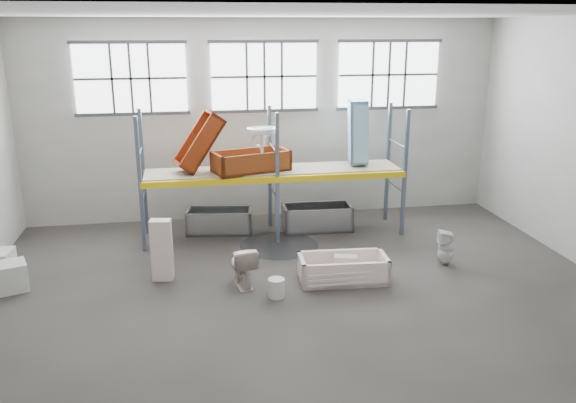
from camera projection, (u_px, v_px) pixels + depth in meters
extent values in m
cube|color=#4C4742|center=(302.00, 299.00, 10.95)|extent=(12.00, 10.00, 0.10)
cube|color=silver|center=(304.00, 10.00, 9.48)|extent=(12.00, 10.00, 0.10)
cube|color=#9D9B92|center=(264.00, 120.00, 14.98)|extent=(12.00, 0.10, 5.00)
cube|color=#B5B3A9|center=(409.00, 289.00, 5.45)|extent=(12.00, 0.10, 5.00)
cube|color=white|center=(131.00, 78.00, 14.04)|extent=(2.60, 0.04, 1.60)
cube|color=white|center=(264.00, 77.00, 14.56)|extent=(2.60, 0.04, 1.60)
cube|color=white|center=(388.00, 75.00, 15.08)|extent=(2.60, 0.04, 1.60)
cube|color=slate|center=(140.00, 185.00, 12.75)|extent=(0.08, 0.08, 3.00)
cube|color=slate|center=(144.00, 172.00, 13.88)|extent=(0.08, 0.08, 3.00)
cube|color=slate|center=(277.00, 180.00, 13.24)|extent=(0.08, 0.08, 3.00)
cube|color=slate|center=(270.00, 167.00, 14.37)|extent=(0.08, 0.08, 3.00)
cube|color=slate|center=(405.00, 174.00, 13.73)|extent=(0.08, 0.08, 3.00)
cube|color=slate|center=(388.00, 163.00, 14.86)|extent=(0.08, 0.08, 3.00)
cube|color=yellow|center=(277.00, 180.00, 13.24)|extent=(6.00, 0.10, 0.14)
cube|color=yellow|center=(270.00, 167.00, 14.37)|extent=(6.00, 0.10, 0.14)
cube|color=gray|center=(273.00, 170.00, 13.78)|extent=(5.90, 1.10, 0.03)
cylinder|color=black|center=(279.00, 245.00, 13.48)|extent=(1.80, 1.80, 0.00)
cube|color=beige|center=(345.00, 266.00, 11.62)|extent=(0.50, 0.34, 0.43)
imported|color=beige|center=(316.00, 276.00, 11.44)|extent=(0.48, 0.48, 0.14)
imported|color=beige|center=(242.00, 265.00, 11.31)|extent=(0.57, 0.86, 0.82)
cube|color=silver|center=(162.00, 250.00, 11.53)|extent=(0.43, 0.31, 1.23)
imported|color=white|center=(446.00, 248.00, 12.32)|extent=(0.41, 0.41, 0.75)
imported|color=silver|center=(262.00, 152.00, 13.26)|extent=(0.77, 0.66, 0.59)
cylinder|color=beige|center=(276.00, 288.00, 10.89)|extent=(0.40, 0.40, 0.36)
cube|color=beige|center=(9.00, 277.00, 11.14)|extent=(0.78, 0.72, 0.54)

